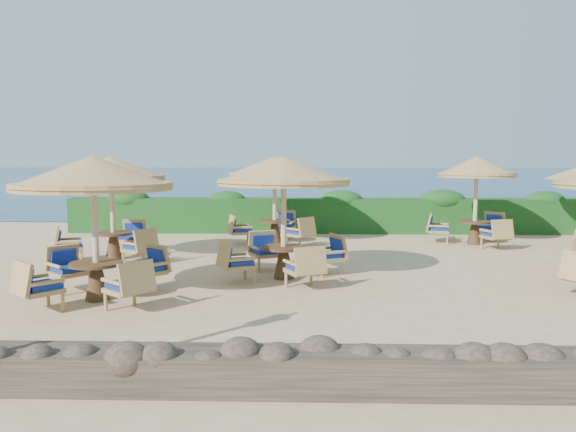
# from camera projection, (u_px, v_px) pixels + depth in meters

# --- Properties ---
(ground) EXTENTS (120.00, 120.00, 0.00)m
(ground) POSITION_uv_depth(u_px,v_px,m) (340.00, 276.00, 12.49)
(ground) COLOR tan
(ground) RESTS_ON ground
(sea) EXTENTS (160.00, 160.00, 0.00)m
(sea) POSITION_uv_depth(u_px,v_px,m) (309.00, 175.00, 82.08)
(sea) COLOR navy
(sea) RESTS_ON ground
(hedge) EXTENTS (18.00, 0.90, 1.20)m
(hedge) POSITION_uv_depth(u_px,v_px,m) (327.00, 215.00, 19.58)
(hedge) COLOR #143F16
(hedge) RESTS_ON ground
(stone_wall) EXTENTS (15.00, 0.65, 0.44)m
(stone_wall) POSITION_uv_depth(u_px,v_px,m) (375.00, 372.00, 6.30)
(stone_wall) COLOR brown
(stone_wall) RESTS_ON ground
(cafe_set_0) EXTENTS (2.88, 2.88, 2.65)m
(cafe_set_0) POSITION_uv_depth(u_px,v_px,m) (94.00, 201.00, 10.17)
(cafe_set_0) COLOR beige
(cafe_set_0) RESTS_ON ground
(cafe_set_1) EXTENTS (2.88, 2.88, 2.65)m
(cafe_set_1) POSITION_uv_depth(u_px,v_px,m) (284.00, 194.00, 12.00)
(cafe_set_1) COLOR beige
(cafe_set_1) RESTS_ON ground
(cafe_set_3) EXTENTS (2.79, 2.79, 2.65)m
(cafe_set_3) POSITION_uv_depth(u_px,v_px,m) (112.00, 186.00, 14.27)
(cafe_set_3) COLOR beige
(cafe_set_3) RESTS_ON ground
(cafe_set_4) EXTENTS (2.84, 2.84, 2.65)m
(cafe_set_4) POSITION_uv_depth(u_px,v_px,m) (275.00, 181.00, 17.05)
(cafe_set_4) COLOR beige
(cafe_set_4) RESTS_ON ground
(cafe_set_5) EXTENTS (2.66, 2.70, 2.65)m
(cafe_set_5) POSITION_uv_depth(u_px,v_px,m) (476.00, 186.00, 16.82)
(cafe_set_5) COLOR beige
(cafe_set_5) RESTS_ON ground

